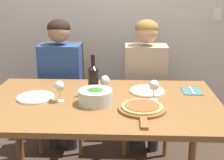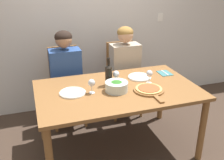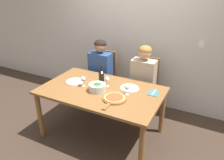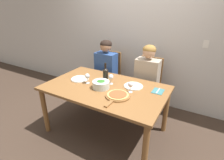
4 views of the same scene
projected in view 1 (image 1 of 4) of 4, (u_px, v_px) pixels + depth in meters
back_wall at (109, 4)px, 3.20m from camera, size 10.00×0.06×2.70m
dining_table at (101, 112)px, 2.22m from camera, size 1.68×1.02×0.76m
chair_left at (64, 91)px, 3.07m from camera, size 0.42×0.42×1.00m
chair_right at (144, 92)px, 3.04m from camera, size 0.42×0.42×1.00m
person_woman at (60, 73)px, 2.89m from camera, size 0.47×0.51×1.25m
person_man at (146, 74)px, 2.86m from camera, size 0.47×0.51×1.25m
wine_bottle at (93, 79)px, 2.27m from camera, size 0.08×0.08×0.31m
broccoli_bowl at (95, 97)px, 2.13m from camera, size 0.24×0.24×0.11m
dinner_plate_left at (36, 97)px, 2.24m from camera, size 0.27×0.27×0.02m
dinner_plate_right at (147, 91)px, 2.38m from camera, size 0.27×0.27×0.02m
pizza_on_board at (142, 108)px, 2.03m from camera, size 0.31×0.45×0.04m
wine_glass_left at (59, 87)px, 2.16m from camera, size 0.07×0.07×0.15m
wine_glass_right at (154, 86)px, 2.18m from camera, size 0.07×0.07×0.15m
wine_glass_centre at (105, 82)px, 2.28m from camera, size 0.07×0.07×0.15m
fork_on_napkin at (192, 91)px, 2.39m from camera, size 0.14×0.18×0.01m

